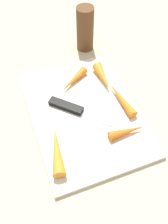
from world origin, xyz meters
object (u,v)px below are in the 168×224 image
(carrot_shortest, at_px, (127,131))
(pepper_grinder, at_px, (85,29))
(cutting_board, at_px, (84,113))
(carrot_short, at_px, (103,77))
(carrot_medium, at_px, (73,80))
(knife, at_px, (71,108))
(carrot_long, at_px, (57,150))
(carrot_longest, at_px, (120,97))

(carrot_shortest, relative_size, pepper_grinder, 0.67)
(cutting_board, relative_size, pepper_grinder, 2.65)
(carrot_short, distance_m, carrot_medium, 0.08)
(cutting_board, distance_m, knife, 0.04)
(knife, xyz_separation_m, carrot_shortest, (0.12, 0.10, 0.01))
(carrot_short, bearing_deg, knife, -60.68)
(carrot_long, height_order, pepper_grinder, pepper_grinder)
(knife, height_order, carrot_longest, carrot_longest)
(knife, distance_m, carrot_medium, 0.09)
(carrot_shortest, distance_m, carrot_medium, 0.21)
(knife, distance_m, carrot_short, 0.13)
(carrot_shortest, bearing_deg, knife, 133.16)
(carrot_shortest, bearing_deg, carrot_longest, 76.02)
(pepper_grinder, bearing_deg, knife, -28.62)
(carrot_shortest, bearing_deg, pepper_grinder, 88.21)
(carrot_longest, height_order, carrot_medium, same)
(cutting_board, bearing_deg, carrot_long, -47.85)
(knife, xyz_separation_m, carrot_short, (-0.06, 0.12, 0.01))
(cutting_board, xyz_separation_m, knife, (-0.02, -0.03, 0.01))
(carrot_short, bearing_deg, carrot_shortest, -3.70)
(carrot_medium, bearing_deg, carrot_short, 132.00)
(carrot_long, xyz_separation_m, carrot_medium, (-0.19, 0.10, -0.00))
(carrot_long, bearing_deg, knife, -20.87)
(carrot_short, xyz_separation_m, pepper_grinder, (-0.17, 0.01, 0.04))
(cutting_board, distance_m, carrot_medium, 0.11)
(carrot_long, relative_size, carrot_medium, 1.19)
(carrot_longest, bearing_deg, carrot_shortest, 157.60)
(carrot_shortest, bearing_deg, cutting_board, 129.32)
(cutting_board, distance_m, carrot_longest, 0.10)
(carrot_long, height_order, carrot_medium, carrot_long)
(cutting_board, relative_size, knife, 2.29)
(knife, xyz_separation_m, carrot_medium, (-0.08, 0.04, 0.01))
(carrot_longest, bearing_deg, carrot_long, 108.54)
(carrot_shortest, relative_size, carrot_longest, 0.76)
(carrot_short, bearing_deg, cutting_board, -45.55)
(carrot_shortest, xyz_separation_m, carrot_short, (-0.18, 0.01, 0.00))
(cutting_board, xyz_separation_m, carrot_shortest, (0.10, 0.07, 0.02))
(carrot_shortest, relative_size, carrot_long, 0.76)
(carrot_shortest, height_order, carrot_long, carrot_long)
(carrot_shortest, distance_m, carrot_longest, 0.10)
(cutting_board, height_order, carrot_longest, carrot_longest)
(carrot_shortest, distance_m, carrot_short, 0.18)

